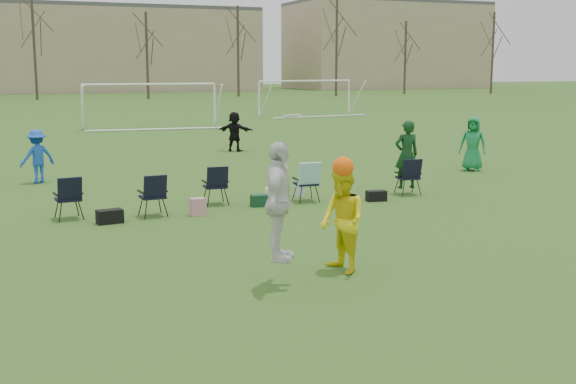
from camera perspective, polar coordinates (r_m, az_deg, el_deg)
name	(u,v)px	position (r m, az deg, el deg)	size (l,w,h in m)	color
ground	(328,320)	(9.81, 3.20, -10.04)	(260.00, 260.00, 0.00)	#31581B
fielder_blue	(37,156)	(22.18, -19.20, 2.67)	(1.01, 0.58, 1.56)	blue
fielder_green_far	(473,144)	(24.22, 14.39, 3.71)	(0.86, 0.56, 1.75)	#167C42
fielder_black	(235,131)	(29.04, -4.24, 4.79)	(1.47, 0.47, 1.59)	black
center_contest	(313,211)	(11.34, 2.03, -1.51)	(2.09, 1.41, 2.66)	white
sideline_setup	(276,181)	(17.76, -0.93, 0.89)	(9.34, 1.82, 1.95)	#0F3716
goal_mid	(150,93)	(41.14, -10.85, 7.70)	(7.40, 0.63, 2.46)	white
goal_right	(306,88)	(50.47, 1.40, 8.23)	(7.35, 1.14, 2.46)	white
tree_line	(38,49)	(78.32, -19.17, 10.59)	(110.28, 3.28, 11.40)	#382B21
building_row	(77,48)	(104.92, -16.35, 10.90)	(126.00, 16.00, 13.00)	tan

